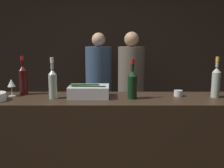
{
  "coord_description": "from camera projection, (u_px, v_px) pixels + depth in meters",
  "views": [
    {
      "loc": [
        0.0,
        -1.9,
        1.57
      ],
      "look_at": [
        0.0,
        0.29,
        1.19
      ],
      "focal_mm": 40.0,
      "sensor_mm": 36.0,
      "label": 1
    }
  ],
  "objects": [
    {
      "name": "person_blond_tee",
      "position": [
        99.0,
        82.0,
        3.9
      ],
      "size": [
        0.41,
        0.41,
        1.69
      ],
      "rotation": [
        0.0,
        0.0,
        2.07
      ],
      "color": "black",
      "rests_on": "ground_plane"
    },
    {
      "name": "ice_bin_with_bottles",
      "position": [
        88.0,
        91.0,
        2.24
      ],
      "size": [
        0.36,
        0.25,
        0.11
      ],
      "color": "silver",
      "rests_on": "bar_counter"
    },
    {
      "name": "white_wine_bottle",
      "position": [
        53.0,
        83.0,
        2.17
      ],
      "size": [
        0.07,
        0.07,
        0.36
      ],
      "color": "#9EA899",
      "rests_on": "bar_counter"
    },
    {
      "name": "red_wine_bottle_tall",
      "position": [
        23.0,
        79.0,
        2.33
      ],
      "size": [
        0.08,
        0.08,
        0.36
      ],
      "color": "#380F0F",
      "rests_on": "bar_counter"
    },
    {
      "name": "wine_glass",
      "position": [
        11.0,
        84.0,
        2.27
      ],
      "size": [
        0.07,
        0.07,
        0.16
      ],
      "color": "silver",
      "rests_on": "bar_counter"
    },
    {
      "name": "candle_votive",
      "position": [
        178.0,
        93.0,
        2.28
      ],
      "size": [
        0.08,
        0.08,
        0.05
      ],
      "color": "silver",
      "rests_on": "bar_counter"
    },
    {
      "name": "red_wine_bottle_burgundy",
      "position": [
        132.0,
        83.0,
        2.16
      ],
      "size": [
        0.08,
        0.08,
        0.35
      ],
      "color": "black",
      "rests_on": "bar_counter"
    },
    {
      "name": "wall_back_chalkboard",
      "position": [
        112.0,
        50.0,
        4.32
      ],
      "size": [
        6.4,
        0.06,
        2.8
      ],
      "color": "black",
      "rests_on": "ground_plane"
    },
    {
      "name": "rose_wine_bottle",
      "position": [
        216.0,
        81.0,
        2.21
      ],
      "size": [
        0.07,
        0.07,
        0.36
      ],
      "color": "#9EA899",
      "rests_on": "bar_counter"
    },
    {
      "name": "bar_counter",
      "position": [
        112.0,
        154.0,
        2.31
      ],
      "size": [
        2.45,
        0.53,
        1.07
      ],
      "color": "#2D2116",
      "rests_on": "ground_plane"
    },
    {
      "name": "person_in_hoodie",
      "position": [
        131.0,
        84.0,
        3.65
      ],
      "size": [
        0.38,
        0.38,
        1.69
      ],
      "rotation": [
        0.0,
        0.0,
        3.14
      ],
      "color": "black",
      "rests_on": "ground_plane"
    }
  ]
}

